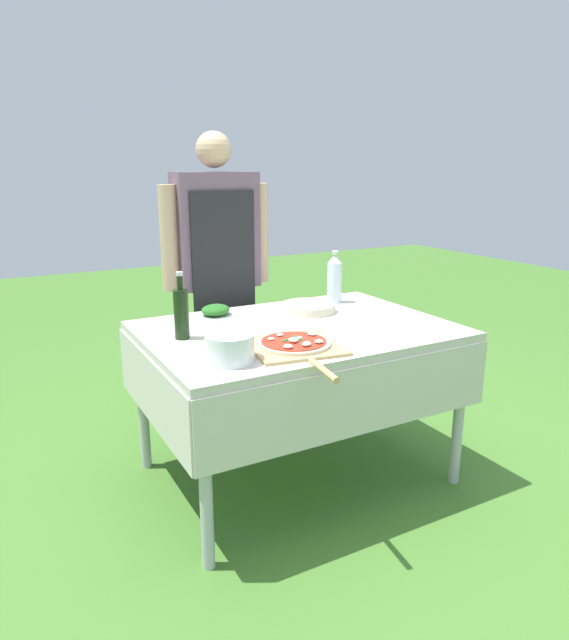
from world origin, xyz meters
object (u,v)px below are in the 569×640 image
person_cook (217,260)px  water_bottle (335,278)px  mixing_tub (230,348)px  herb_container (216,311)px  prep_table (297,344)px  plate_stack (308,308)px  oil_bottle (181,312)px  pizza_on_peel (295,345)px

person_cook → water_bottle: size_ratio=5.87×
person_cook → mixing_tub: bearing=70.7°
herb_container → prep_table: bearing=-54.4°
person_cook → water_bottle: 0.62m
plate_stack → mixing_tub: bearing=-141.6°
water_bottle → mixing_tub: size_ratio=1.51×
mixing_tub → person_cook: bearing=70.1°
oil_bottle → water_bottle: oil_bottle is taller
herb_container → person_cook: bearing=65.9°
water_bottle → herb_container: size_ratio=1.24×
water_bottle → mixing_tub: 1.05m
pizza_on_peel → plate_stack: (0.34, 0.47, 0.01)m
water_bottle → prep_table: bearing=-141.8°
plate_stack → person_cook: bearing=120.0°
pizza_on_peel → herb_container: herb_container is taller
mixing_tub → prep_table: bearing=32.7°
prep_table → pizza_on_peel: 0.32m
oil_bottle → plate_stack: size_ratio=1.02×
prep_table → mixing_tub: bearing=-147.3°
oil_bottle → water_bottle: 0.94m
herb_container → plate_stack: size_ratio=0.80×
mixing_tub → pizza_on_peel: bearing=4.5°
prep_table → person_cook: person_cook is taller
pizza_on_peel → plate_stack: 0.59m
water_bottle → plate_stack: 0.27m
oil_bottle → mixing_tub: bearing=-81.1°
mixing_tub → plate_stack: 0.80m
prep_table → oil_bottle: (-0.50, 0.08, 0.19)m
oil_bottle → plate_stack: 0.70m
prep_table → pizza_on_peel: size_ratio=2.27×
prep_table → mixing_tub: size_ratio=7.50×
person_cook → plate_stack: bearing=120.6°
person_cook → mixing_tub: 1.05m
person_cook → herb_container: size_ratio=7.30×
pizza_on_peel → oil_bottle: (-0.34, 0.34, 0.10)m
pizza_on_peel → oil_bottle: oil_bottle is taller
herb_container → water_bottle: bearing=-2.2°
prep_table → plate_stack: (0.18, 0.21, 0.10)m
pizza_on_peel → water_bottle: size_ratio=2.19×
herb_container → plate_stack: (0.43, -0.13, -0.01)m
person_cook → pizza_on_peel: person_cook is taller
person_cook → water_bottle: (0.50, -0.37, -0.08)m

